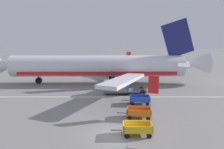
# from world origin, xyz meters

# --- Properties ---
(ground_plane) EXTENTS (220.00, 220.00, 0.00)m
(ground_plane) POSITION_xyz_m (0.00, 0.00, 0.00)
(ground_plane) COLOR gray
(apron_stripe) EXTENTS (120.00, 0.36, 0.01)m
(apron_stripe) POSITION_xyz_m (0.00, 11.04, 0.01)
(apron_stripe) COLOR silver
(apron_stripe) RESTS_ON ground
(airplane) EXTENTS (37.53, 30.30, 11.34)m
(airplane) POSITION_xyz_m (-1.58, 19.21, 3.05)
(airplane) COLOR silver
(airplane) RESTS_ON ground
(baggage_cart_second_in_row) EXTENTS (3.55, 1.41, 1.07)m
(baggage_cart_second_in_row) POSITION_xyz_m (2.09, 0.03, 0.60)
(baggage_cart_second_in_row) COLOR gold
(baggage_cart_second_in_row) RESTS_ON ground
(baggage_cart_third_in_row) EXTENTS (3.62, 1.74, 1.07)m
(baggage_cart_third_in_row) POSITION_xyz_m (2.71, 3.74, 0.60)
(baggage_cart_third_in_row) COLOR orange
(baggage_cart_third_in_row) RESTS_ON ground
(baggage_cart_fourth_in_row) EXTENTS (3.59, 1.57, 1.07)m
(baggage_cart_fourth_in_row) POSITION_xyz_m (3.37, 8.11, 0.60)
(baggage_cart_fourth_in_row) COLOR #234CB2
(baggage_cart_fourth_in_row) RESTS_ON ground
(service_truck_beside_carts) EXTENTS (4.43, 2.12, 2.10)m
(service_truck_beside_carts) POSITION_xyz_m (1.96, 12.73, 1.10)
(service_truck_beside_carts) COLOR slate
(service_truck_beside_carts) RESTS_ON ground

